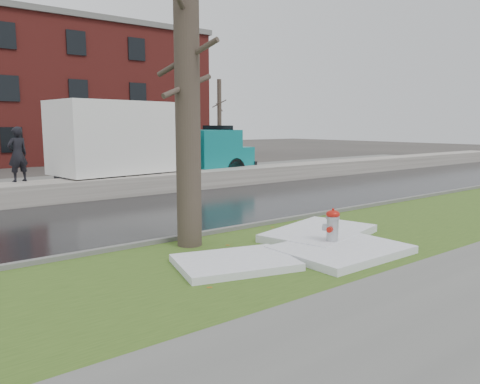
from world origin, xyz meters
TOP-DOWN VIEW (x-y plane):
  - ground at (0.00, 0.00)m, footprint 120.00×120.00m
  - verge at (0.00, -1.25)m, footprint 60.00×4.50m
  - sidewalk at (0.00, -5.00)m, footprint 60.00×3.00m
  - road at (0.00, 4.50)m, footprint 60.00×7.00m
  - parking_lot at (0.00, 13.00)m, footprint 60.00×9.00m
  - curb at (0.00, 1.00)m, footprint 60.00×0.15m
  - snowbank at (0.00, 8.70)m, footprint 60.00×1.60m
  - brick_building at (2.00, 30.00)m, footprint 26.00×12.00m
  - bg_tree_right at (16.00, 24.00)m, footprint 1.40×1.62m
  - fire_hydrant at (0.67, -1.80)m, footprint 0.45×0.42m
  - tree at (-1.62, 0.40)m, footprint 1.41×1.66m
  - box_truck at (2.32, 9.99)m, footprint 11.15×3.67m
  - worker at (-3.14, 9.30)m, footprint 0.80×0.63m
  - snow_patch_near at (0.54, -2.17)m, footprint 2.60×2.00m
  - snow_patch_far at (-1.77, -1.49)m, footprint 2.55×2.13m
  - snow_patch_side at (1.29, -0.86)m, footprint 3.16×2.44m

SIDE VIEW (x-z plane):
  - ground at x=0.00m, z-range 0.00..0.00m
  - road at x=0.00m, z-range 0.00..0.03m
  - parking_lot at x=0.00m, z-range 0.00..0.03m
  - verge at x=0.00m, z-range 0.00..0.04m
  - sidewalk at x=0.00m, z-range 0.00..0.05m
  - curb at x=0.00m, z-range 0.00..0.14m
  - snow_patch_far at x=-1.77m, z-range 0.04..0.18m
  - snow_patch_near at x=0.54m, z-range 0.04..0.20m
  - snow_patch_side at x=1.29m, z-range 0.04..0.22m
  - snowbank at x=0.00m, z-range 0.00..0.75m
  - fire_hydrant at x=0.67m, z-range 0.07..0.98m
  - worker at x=-3.14m, z-range 0.75..2.68m
  - box_truck at x=2.32m, z-range 0.11..3.79m
  - bg_tree_right at x=16.00m, z-range 0.08..6.58m
  - tree at x=-1.62m, z-range 0.06..6.94m
  - brick_building at x=2.00m, z-range 0.00..10.00m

